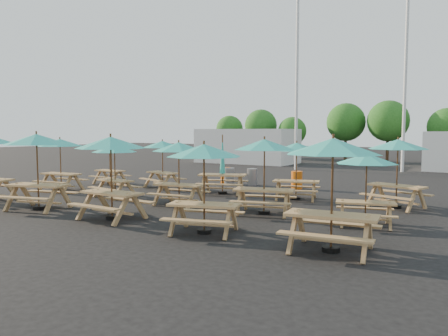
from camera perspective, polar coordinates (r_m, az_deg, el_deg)
The scene contains 28 objects.
ground at distance 16.96m, azimuth -2.68°, elevation -4.07°, with size 120.00×120.00×0.00m, color black.
picnic_unit_1 at distance 20.47m, azimuth -20.63°, elevation 2.72°, with size 2.12×2.12×2.31m.
picnic_unit_2 at distance 22.33m, azimuth -14.73°, elevation 2.46°, with size 1.77×1.77×2.05m.
picnic_unit_3 at distance 15.76m, azimuth -23.27°, elevation 2.86°, with size 2.62×2.62×2.56m.
picnic_unit_4 at distance 17.71m, azimuth -14.11°, elevation 2.05°, with size 2.02×2.02×2.11m.
picnic_unit_5 at distance 20.28m, azimuth -8.05°, elevation 2.69°, with size 2.26×2.26×2.20m.
picnic_unit_6 at distance 13.25m, azimuth -14.57°, elevation 2.54°, with size 2.11×2.11×2.49m.
picnic_unit_7 at distance 15.46m, azimuth -5.93°, elevation 2.24°, with size 2.06×2.06×2.25m.
picnic_unit_8 at distance 18.21m, azimuth -0.20°, elevation -0.22°, with size 2.40×2.25×2.48m.
picnic_unit_9 at distance 11.08m, azimuth -2.63°, elevation 1.53°, with size 2.41×2.41×2.32m.
picnic_unit_10 at distance 13.75m, azimuth 5.30°, elevation 2.44°, with size 2.47×2.47×2.40m.
picnic_unit_11 at distance 16.83m, azimuth 9.47°, elevation 2.27°, with size 2.27×2.27×2.21m.
picnic_unit_12 at distance 9.63m, azimuth 14.03°, elevation 1.81°, with size 2.31×2.31×2.50m.
picnic_unit_13 at distance 12.60m, azimuth 18.14°, elevation 0.58°, with size 2.09×2.09×2.03m.
picnic_unit_14 at distance 15.91m, azimuth 21.76°, elevation 2.35°, with size 2.48×2.48×2.37m.
waste_bin_0 at distance 21.87m, azimuth 0.23°, elevation -0.99°, with size 0.50×0.50×0.81m, color #D85A0C.
waste_bin_1 at distance 21.60m, azimuth 0.69°, elevation -1.06°, with size 0.50×0.50×0.81m, color gray.
waste_bin_2 at distance 21.24m, azimuth 3.71°, elevation -1.17°, with size 0.50×0.50×0.81m, color gray.
waste_bin_3 at distance 20.12m, azimuth 9.49°, elevation -1.56°, with size 0.50×0.50×0.81m, color #D85A0C.
mast_0 at distance 30.27m, azimuth 9.50°, elevation 11.18°, with size 0.20×0.20×12.00m, color silver.
mast_1 at distance 30.40m, azimuth 22.60°, elevation 10.85°, with size 0.20×0.20×12.00m, color silver.
event_tent_0 at distance 36.32m, azimuth 3.03°, elevation 2.90°, with size 8.00×4.00×2.80m, color silver.
tree_0 at distance 45.61m, azimuth 0.74°, elevation 5.10°, with size 2.80×2.80×4.24m.
tree_1 at distance 42.33m, azimuth 4.83°, elevation 5.53°, with size 3.11×3.11×4.72m.
tree_2 at distance 40.68m, azimuth 8.89°, elevation 4.78°, with size 2.59×2.59×3.93m.
tree_3 at distance 40.13m, azimuth 15.64°, elevation 5.78°, with size 3.36×3.36×5.09m.
tree_4 at distance 38.81m, azimuth 20.66°, elevation 5.76°, with size 3.41×3.41×5.17m.
tree_5 at distance 38.61m, azimuth 27.09°, elevation 4.83°, with size 2.94×2.94×4.45m.
Camera 1 is at (9.51, -13.80, 2.62)m, focal length 35.00 mm.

